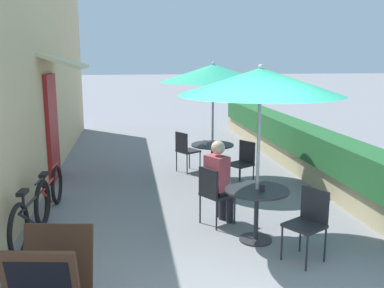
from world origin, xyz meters
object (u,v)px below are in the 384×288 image
at_px(patio_umbrella_near, 260,82).
at_px(patio_table_mid, 212,153).
at_px(cafe_chair_near_left, 309,219).
at_px(bicycle_second, 50,193).
at_px(coffee_cup_near, 262,188).
at_px(cafe_chair_mid_left, 185,148).
at_px(menu_board, 51,284).
at_px(patio_table_near, 257,202).
at_px(cafe_chair_near_right, 214,191).
at_px(patio_umbrella_mid, 213,73).
at_px(cafe_chair_mid_right, 243,160).
at_px(bicycle_leaning, 32,214).
at_px(coffee_cup_mid, 205,143).
at_px(seated_patron_near_right, 219,178).

height_order(patio_umbrella_near, patio_table_mid, patio_umbrella_near).
relative_size(cafe_chair_near_left, bicycle_second, 0.53).
height_order(coffee_cup_near, cafe_chair_mid_left, cafe_chair_mid_left).
relative_size(cafe_chair_near_left, menu_board, 0.97).
bearing_deg(patio_table_near, cafe_chair_near_right, 126.41).
bearing_deg(patio_umbrella_mid, cafe_chair_mid_right, -52.82).
distance_m(cafe_chair_near_right, bicycle_leaning, 2.52).
distance_m(cafe_chair_near_left, coffee_cup_mid, 3.65).
bearing_deg(coffee_cup_mid, bicycle_leaning, -138.15).
distance_m(cafe_chair_near_right, bicycle_second, 2.57).
distance_m(patio_table_near, cafe_chair_mid_right, 2.43).
height_order(coffee_cup_mid, bicycle_second, coffee_cup_mid).
distance_m(patio_table_near, menu_board, 2.85).
height_order(cafe_chair_near_right, seated_patron_near_right, seated_patron_near_right).
bearing_deg(bicycle_second, menu_board, -76.87).
distance_m(patio_table_near, patio_umbrella_mid, 3.39).
bearing_deg(patio_table_near, patio_umbrella_mid, 90.14).
relative_size(patio_table_near, patio_table_mid, 1.00).
bearing_deg(cafe_chair_mid_right, patio_table_mid, 5.71).
xyz_separation_m(patio_table_near, patio_table_mid, (-0.01, 3.00, 0.00)).
xyz_separation_m(patio_umbrella_near, seated_patron_near_right, (-0.36, 0.68, -1.43)).
bearing_deg(cafe_chair_near_left, patio_table_mid, -23.40).
relative_size(patio_table_mid, cafe_chair_mid_right, 0.97).
xyz_separation_m(patio_umbrella_near, cafe_chair_near_right, (-0.46, 0.62, -1.60)).
bearing_deg(patio_umbrella_near, cafe_chair_near_left, -53.59).
height_order(cafe_chair_mid_left, coffee_cup_mid, cafe_chair_mid_left).
bearing_deg(coffee_cup_mid, cafe_chair_near_right, -96.95).
height_order(cafe_chair_mid_right, bicycle_second, cafe_chair_mid_right).
xyz_separation_m(cafe_chair_mid_left, cafe_chair_mid_right, (0.93, -1.22, 0.00)).
bearing_deg(cafe_chair_mid_left, bicycle_second, -79.22).
xyz_separation_m(cafe_chair_near_left, coffee_cup_near, (-0.42, 0.53, 0.24)).
bearing_deg(menu_board, bicycle_second, 109.56).
distance_m(cafe_chair_near_left, cafe_chair_near_right, 1.54).
height_order(cafe_chair_mid_left, bicycle_leaning, cafe_chair_mid_left).
bearing_deg(menu_board, coffee_cup_mid, 73.85).
distance_m(patio_table_near, seated_patron_near_right, 0.78).
xyz_separation_m(coffee_cup_near, bicycle_leaning, (-3.00, 0.56, -0.41)).
distance_m(patio_table_near, patio_umbrella_near, 1.57).
distance_m(cafe_chair_mid_left, bicycle_leaning, 4.01).
relative_size(coffee_cup_near, coffee_cup_mid, 1.00).
xyz_separation_m(patio_table_near, bicycle_leaning, (-2.96, 0.47, -0.19)).
distance_m(cafe_chair_near_right, seated_patron_near_right, 0.20).
bearing_deg(menu_board, patio_umbrella_mid, 72.38).
xyz_separation_m(patio_table_near, coffee_cup_near, (0.04, -0.09, 0.22)).
bearing_deg(bicycle_leaning, bicycle_second, 91.14).
bearing_deg(patio_table_mid, coffee_cup_mid, -170.12).
xyz_separation_m(seated_patron_near_right, patio_umbrella_mid, (0.35, 2.33, 1.43)).
distance_m(bicycle_leaning, menu_board, 2.15).
height_order(cafe_chair_near_left, cafe_chair_mid_right, same).
distance_m(coffee_cup_mid, menu_board, 5.07).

